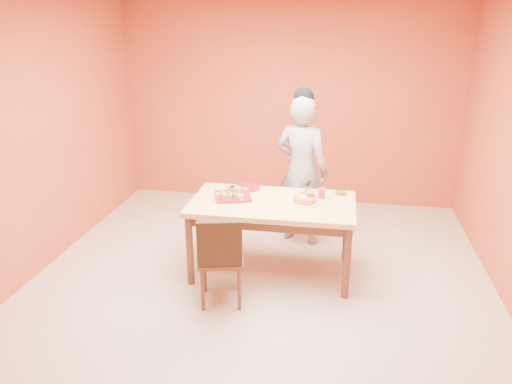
% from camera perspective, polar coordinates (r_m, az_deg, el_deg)
% --- Properties ---
extents(floor, '(5.00, 5.00, 0.00)m').
position_cam_1_polar(floor, '(4.90, 0.25, -10.84)').
color(floor, beige).
rests_on(floor, ground).
extents(wall_back, '(4.50, 0.00, 4.50)m').
position_cam_1_polar(wall_back, '(6.79, 3.85, 10.00)').
color(wall_back, '#C4512D').
rests_on(wall_back, floor).
extents(wall_left, '(0.00, 5.00, 5.00)m').
position_cam_1_polar(wall_left, '(5.23, -24.95, 5.27)').
color(wall_left, '#C4512D').
rests_on(wall_left, floor).
extents(dining_table, '(1.60, 0.90, 0.76)m').
position_cam_1_polar(dining_table, '(4.91, 1.90, -2.13)').
color(dining_table, '#E3CD76').
rests_on(dining_table, floor).
extents(dining_chair, '(0.49, 0.54, 0.88)m').
position_cam_1_polar(dining_chair, '(4.48, -4.12, -7.40)').
color(dining_chair, brown).
rests_on(dining_chair, floor).
extents(pastry_pile, '(0.31, 0.31, 0.10)m').
position_cam_1_polar(pastry_pile, '(4.97, -2.67, 0.17)').
color(pastry_pile, tan).
rests_on(pastry_pile, pastry_platter).
extents(person, '(0.71, 0.58, 1.68)m').
position_cam_1_polar(person, '(5.58, 5.22, 2.44)').
color(person, gray).
rests_on(person, floor).
extents(pastry_platter, '(0.43, 0.43, 0.02)m').
position_cam_1_polar(pastry_platter, '(4.99, -2.66, -0.49)').
color(pastry_platter, maroon).
rests_on(pastry_platter, dining_table).
extents(red_dinner_plate, '(0.36, 0.36, 0.02)m').
position_cam_1_polar(red_dinner_plate, '(5.23, -1.06, 0.49)').
color(red_dinner_plate, maroon).
rests_on(red_dinner_plate, dining_table).
extents(white_cake_plate, '(0.38, 0.38, 0.01)m').
position_cam_1_polar(white_cake_plate, '(4.86, 5.57, -1.17)').
color(white_cake_plate, silver).
rests_on(white_cake_plate, dining_table).
extents(sponge_cake, '(0.25, 0.25, 0.05)m').
position_cam_1_polar(sponge_cake, '(4.85, 5.58, -0.82)').
color(sponge_cake, orange).
rests_on(sponge_cake, white_cake_plate).
extents(cake_server, '(0.10, 0.27, 0.01)m').
position_cam_1_polar(cake_server, '(5.00, 5.87, 0.24)').
color(cake_server, white).
rests_on(cake_server, sponge_cake).
extents(egg_ornament, '(0.12, 0.10, 0.13)m').
position_cam_1_polar(egg_ornament, '(4.85, 6.19, -0.48)').
color(egg_ornament, olive).
rests_on(egg_ornament, dining_table).
extents(magenta_glass, '(0.09, 0.09, 0.10)m').
position_cam_1_polar(magenta_glass, '(4.99, 7.48, -0.15)').
color(magenta_glass, '#C31D72').
rests_on(magenta_glass, dining_table).
extents(checker_tin, '(0.11, 0.11, 0.03)m').
position_cam_1_polar(checker_tin, '(5.13, 9.65, -0.09)').
color(checker_tin, '#3C2010').
rests_on(checker_tin, dining_table).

